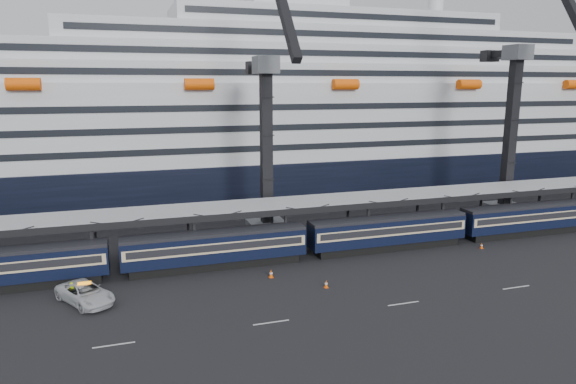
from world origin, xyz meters
name	(u,v)px	position (x,y,z in m)	size (l,w,h in m)	color
ground	(504,271)	(0.00, 0.00, 0.00)	(260.00, 260.00, 0.00)	black
train	(413,229)	(-4.65, 10.00, 2.20)	(133.05, 3.00, 4.05)	black
canopy	(430,194)	(0.00, 14.00, 5.25)	(130.00, 6.25, 5.53)	#9C9EA4
cruise_ship	(328,121)	(-1.08, 45.99, 12.34)	(214.09, 28.84, 34.00)	black
crane_dark_near	(267,142)	(-20.00, 18.59, 11.93)	(4.50, 17.75, 35.08)	#4C4F54
crane_dark_mid	(513,124)	(15.00, 17.59, 13.36)	(4.50, 18.24, 39.64)	#4C4F54
pickup_truck	(85,293)	(-40.43, 4.62, 0.87)	(2.90, 6.28, 1.74)	#B9BCC1
worker	(72,292)	(-41.53, 5.35, 0.89)	(0.65, 0.42, 1.77)	#BBE20B
traffic_cone_a	(82,296)	(-40.80, 5.37, 0.35)	(0.35, 0.35, 0.70)	#FF5808
traffic_cone_b	(271,273)	(-23.32, 5.48, 0.42)	(0.43, 0.43, 0.86)	#FF5808
traffic_cone_c	(326,284)	(-19.08, 1.42, 0.38)	(0.38, 0.38, 0.77)	#FF5808
traffic_cone_d	(482,245)	(2.62, 6.91, 0.35)	(0.36, 0.36, 0.72)	#FF5808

